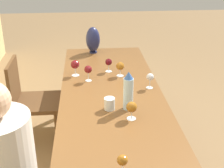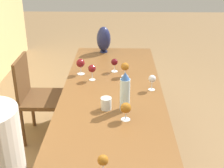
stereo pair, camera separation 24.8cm
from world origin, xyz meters
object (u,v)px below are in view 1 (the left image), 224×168
water_bottle (128,91)px  wine_glass_5 (88,70)px  wine_glass_3 (109,62)px  vase (93,40)px  wine_glass_1 (150,77)px  wine_glass_6 (75,65)px  wine_glass_4 (120,67)px  wine_glass_2 (123,161)px  water_tumbler (110,104)px  wine_glass_0 (132,107)px  chair_far (30,99)px

water_bottle → wine_glass_5: (0.53, 0.28, -0.04)m
wine_glass_3 → vase: bearing=12.8°
wine_glass_1 → wine_glass_6: 0.71m
wine_glass_4 → wine_glass_2: bearing=174.2°
water_bottle → wine_glass_1: size_ratio=2.24×
wine_glass_1 → wine_glass_6: wine_glass_6 is taller
water_tumbler → wine_glass_0: (-0.15, -0.14, 0.04)m
chair_far → wine_glass_0: bearing=-135.6°
wine_glass_3 → wine_glass_5: 0.28m
vase → wine_glass_0: 1.47m
vase → wine_glass_6: bearing=163.8°
wine_glass_1 → chair_far: 1.22m
wine_glass_3 → wine_glass_2: bearing=178.5°
wine_glass_5 → wine_glass_2: bearing=-172.7°
chair_far → vase: bearing=-48.6°
wine_glass_2 → chair_far: 1.66m
wine_glass_4 → chair_far: wine_glass_4 is taller
water_bottle → wine_glass_5: 0.61m
wine_glass_6 → water_bottle: bearing=-148.9°
wine_glass_0 → wine_glass_3: wine_glass_0 is taller
wine_glass_1 → wine_glass_2: size_ratio=1.11×
wine_glass_6 → chair_far: wine_glass_6 is taller
wine_glass_0 → wine_glass_2: size_ratio=1.10×
water_tumbler → chair_far: 1.08m
water_tumbler → chair_far: chair_far is taller
vase → wine_glass_5: size_ratio=2.01×
wine_glass_0 → chair_far: bearing=44.4°
wine_glass_2 → wine_glass_4: bearing=-5.8°
wine_glass_4 → wine_glass_5: bearing=106.4°
wine_glass_2 → wine_glass_3: size_ratio=0.93×
water_tumbler → wine_glass_6: wine_glass_6 is taller
water_bottle → wine_glass_0: size_ratio=2.26×
wine_glass_0 → wine_glass_5: 0.74m
water_tumbler → wine_glass_4: 0.64m
wine_glass_0 → wine_glass_4: size_ratio=0.98×
water_tumbler → wine_glass_2: bearing=-179.0°
wine_glass_0 → wine_glass_3: size_ratio=1.02×
wine_glass_0 → wine_glass_1: (0.49, -0.23, 0.01)m
wine_glass_1 → wine_glass_4: wine_glass_4 is taller
water_tumbler → wine_glass_6: size_ratio=0.61×
water_bottle → vase: bearing=9.5°
water_bottle → wine_glass_1: water_bottle is taller
wine_glass_3 → wine_glass_5: (-0.20, 0.20, 0.01)m
wine_glass_0 → wine_glass_6: 0.91m
wine_glass_4 → wine_glass_3: bearing=40.1°
wine_glass_2 → wine_glass_3: (1.44, -0.04, 0.01)m
wine_glass_1 → chair_far: wine_glass_1 is taller
wine_glass_0 → wine_glass_5: wine_glass_5 is taller
wine_glass_3 → wine_glass_0: bearing=-174.0°
water_bottle → wine_glass_3: water_bottle is taller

